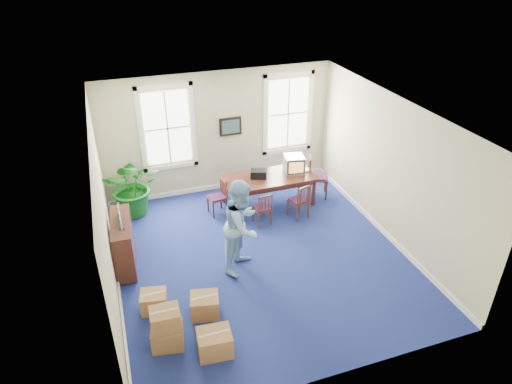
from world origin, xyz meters
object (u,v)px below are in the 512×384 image
object	(u,v)px
man	(243,226)
potted_plant	(133,186)
chair_near_left	(262,208)
credenza	(124,244)
crt_tv	(294,164)
cardboard_boxes	(177,320)
conference_table	(269,190)

from	to	relation	value
man	potted_plant	bearing A→B (deg)	75.45
chair_near_left	credenza	bearing A→B (deg)	4.25
crt_tv	chair_near_left	distance (m)	1.54
credenza	man	bearing A→B (deg)	-16.19
chair_near_left	potted_plant	world-z (taller)	potted_plant
credenza	potted_plant	bearing A→B (deg)	81.85
chair_near_left	cardboard_boxes	xyz separation A→B (m)	(-2.54, -2.90, -0.02)
man	potted_plant	distance (m)	3.41
credenza	cardboard_boxes	world-z (taller)	credenza
potted_plant	credenza	bearing A→B (deg)	-101.80
man	chair_near_left	bearing A→B (deg)	8.80
man	crt_tv	bearing A→B (deg)	-0.80
conference_table	potted_plant	world-z (taller)	potted_plant
crt_tv	chair_near_left	world-z (taller)	crt_tv
crt_tv	credenza	distance (m)	4.60
man	credenza	world-z (taller)	man
chair_near_left	man	xyz separation A→B (m)	(-0.91, -1.39, 0.58)
crt_tv	potted_plant	bearing A→B (deg)	-179.32
chair_near_left	potted_plant	xyz separation A→B (m)	(-2.79, 1.45, 0.33)
potted_plant	cardboard_boxes	bearing A→B (deg)	-86.74
potted_plant	cardboard_boxes	world-z (taller)	potted_plant
crt_tv	chair_near_left	size ratio (longest dim) A/B	0.62
crt_tv	man	bearing A→B (deg)	-123.27
cardboard_boxes	crt_tv	bearing A→B (deg)	45.35
potted_plant	crt_tv	bearing A→B (deg)	-8.80
conference_table	man	bearing A→B (deg)	-122.43
crt_tv	man	size ratio (longest dim) A/B	0.26
chair_near_left	potted_plant	distance (m)	3.16
chair_near_left	credenza	xyz separation A→B (m)	(-3.21, -0.56, 0.11)
chair_near_left	man	size ratio (longest dim) A/B	0.42
man	potted_plant	size ratio (longest dim) A/B	1.33
potted_plant	chair_near_left	bearing A→B (deg)	-27.46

